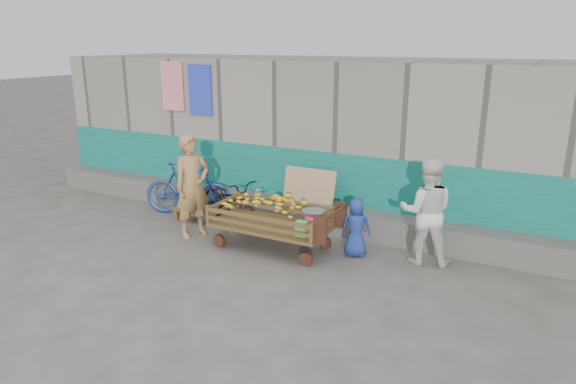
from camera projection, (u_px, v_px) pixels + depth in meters
The scene contains 9 objects.
ground at pixel (227, 272), 7.74m from camera, with size 80.00×80.00×0.00m, color #4E4C47.
building_wall at pixel (334, 134), 10.76m from camera, with size 12.00×3.50×3.00m.
banana_cart at pixel (269, 213), 8.48m from camera, with size 2.15×0.98×0.92m.
bench at pixel (195, 213), 9.85m from camera, with size 0.93×0.28×0.23m.
vendor_man at pixel (192, 186), 8.95m from camera, with size 0.67×0.44×1.83m, color #B17F4B.
woman at pixel (426, 212), 7.84m from camera, with size 0.82×0.64×1.68m, color white.
child at pixel (356, 228), 8.20m from camera, with size 0.47×0.31×0.96m, color navy.
bicycle_dark at pixel (229, 201), 9.72m from camera, with size 0.58×1.67×0.88m, color black.
bicycle_blue at pixel (188, 189), 10.12m from camera, with size 0.51×1.79×1.08m, color #27448D.
Camera 1 is at (4.10, -5.84, 3.36)m, focal length 32.00 mm.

